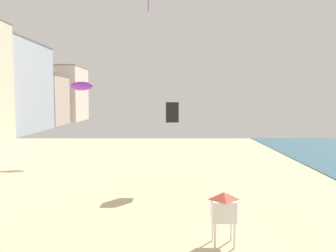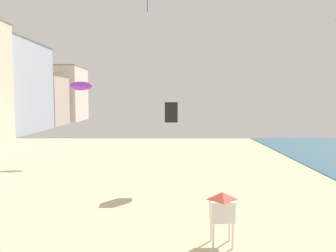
{
  "view_description": "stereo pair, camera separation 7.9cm",
  "coord_description": "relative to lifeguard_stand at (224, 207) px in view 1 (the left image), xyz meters",
  "views": [
    {
      "loc": [
        4.94,
        0.15,
        7.0
      ],
      "look_at": [
        4.93,
        19.21,
        5.46
      ],
      "focal_mm": 37.48,
      "sensor_mm": 36.0,
      "label": 1
    },
    {
      "loc": [
        5.02,
        0.15,
        7.0
      ],
      "look_at": [
        4.93,
        19.21,
        5.46
      ],
      "focal_mm": 37.48,
      "sensor_mm": 36.0,
      "label": 2
    }
  ],
  "objects": [
    {
      "name": "boardwalk_hotel_far",
      "position": [
        -34.86,
        54.52,
        7.31
      ],
      "size": [
        11.68,
        21.93,
        18.29
      ],
      "color": "#ADB7C1",
      "rests_on": "ground"
    },
    {
      "name": "kite_purple_parafoil",
      "position": [
        -12.28,
        23.05,
        6.46
      ],
      "size": [
        2.53,
        0.7,
        0.99
      ],
      "color": "purple"
    },
    {
      "name": "boardwalk_hotel_distant",
      "position": [
        -34.86,
        73.9,
        4.52
      ],
      "size": [
        10.66,
        12.81,
        12.7
      ],
      "color": "#C6B29E",
      "rests_on": "ground"
    },
    {
      "name": "boardwalk_hotel_furthest",
      "position": [
        -34.86,
        90.91,
        6.36
      ],
      "size": [
        12.49,
        16.66,
        16.38
      ],
      "color": "silver",
      "rests_on": "ground"
    },
    {
      "name": "lifeguard_stand",
      "position": [
        0.0,
        0.0,
        0.0
      ],
      "size": [
        1.1,
        1.1,
        2.55
      ],
      "rotation": [
        0.0,
        0.0,
        -0.05
      ],
      "color": "white",
      "rests_on": "ground"
    },
    {
      "name": "kite_black_box",
      "position": [
        -2.3,
        11.19,
        4.03
      ],
      "size": [
        0.99,
        0.99,
        1.56
      ],
      "color": "black"
    }
  ]
}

